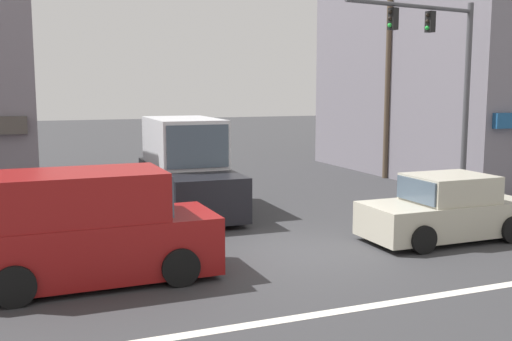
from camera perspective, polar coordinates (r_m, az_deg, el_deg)
name	(u,v)px	position (r m, az deg, el deg)	size (l,w,h in m)	color
ground_plane	(302,252)	(13.60, 4.36, -7.71)	(120.00, 120.00, 0.00)	#333335
lane_marking_stripe	(392,303)	(10.72, 12.84, -12.18)	(9.00, 0.24, 0.01)	silver
building_right_corner	(485,71)	(28.45, 21.01, 8.83)	(10.55, 11.94, 8.78)	slate
utility_pole_far_right	(388,66)	(24.80, 12.47, 9.70)	(1.40, 0.22, 8.74)	brown
traffic_light_mast	(445,70)	(18.99, 17.58, 9.10)	(4.85, 0.85, 6.20)	#47474C
sedan_approaching_near	(446,211)	(15.17, 17.63, -3.66)	(4.11, 1.89, 1.58)	#B7B29E
van_crossing_leftbound	(88,230)	(11.71, -15.68, -5.45)	(4.61, 2.06, 2.11)	maroon
box_truck_crossing_rightbound	(187,169)	(17.91, -6.63, 0.13)	(2.37, 5.66, 2.75)	black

